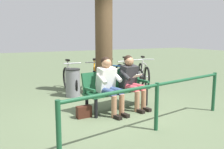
% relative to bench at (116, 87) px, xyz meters
% --- Properties ---
extents(ground_plane, '(40.00, 40.00, 0.00)m').
position_rel_bench_xyz_m(ground_plane, '(0.13, 0.27, -0.51)').
color(ground_plane, '#566647').
extents(bench, '(1.66, 0.77, 0.87)m').
position_rel_bench_xyz_m(bench, '(0.00, 0.00, 0.00)').
color(bench, '#194C2D').
rests_on(bench, ground).
extents(person_reading, '(0.54, 0.81, 1.20)m').
position_rel_bench_xyz_m(person_reading, '(-0.34, 0.10, 0.16)').
color(person_reading, '#262628').
rests_on(person_reading, ground).
extents(person_companion, '(0.54, 0.81, 1.20)m').
position_rel_bench_xyz_m(person_companion, '(0.29, 0.22, 0.16)').
color(person_companion, white).
rests_on(person_companion, ground).
extents(handbag, '(0.31, 0.15, 0.24)m').
position_rel_bench_xyz_m(handbag, '(0.87, 0.25, -0.39)').
color(handbag, '#3F1E14').
rests_on(handbag, ground).
extents(tree_trunk, '(0.48, 0.48, 3.11)m').
position_rel_bench_xyz_m(tree_trunk, '(-0.39, -1.43, 1.05)').
color(tree_trunk, '#4C3823').
rests_on(tree_trunk, ground).
extents(litter_bin, '(0.41, 0.41, 0.76)m').
position_rel_bench_xyz_m(litter_bin, '(0.50, -1.53, -0.13)').
color(litter_bin, slate).
rests_on(litter_bin, ground).
extents(bicycle_green, '(0.73, 1.58, 0.94)m').
position_rel_bench_xyz_m(bicycle_green, '(-2.18, -2.07, -0.15)').
color(bicycle_green, black).
rests_on(bicycle_green, ground).
extents(bicycle_red, '(0.48, 1.68, 0.94)m').
position_rel_bench_xyz_m(bicycle_red, '(-1.60, -2.11, -0.15)').
color(bicycle_red, black).
rests_on(bicycle_red, ground).
extents(bicycle_blue, '(0.63, 1.62, 0.94)m').
position_rel_bench_xyz_m(bicycle_blue, '(-0.97, -1.95, -0.15)').
color(bicycle_blue, black).
rests_on(bicycle_blue, ground).
extents(bicycle_orange, '(0.77, 1.55, 0.94)m').
position_rel_bench_xyz_m(bicycle_orange, '(-0.36, -2.04, -0.15)').
color(bicycle_orange, black).
rests_on(bicycle_orange, ground).
extents(bicycle_silver, '(0.48, 1.68, 0.94)m').
position_rel_bench_xyz_m(bicycle_silver, '(0.39, -2.13, -0.15)').
color(bicycle_silver, black).
rests_on(bicycle_silver, ground).
extents(railing_fence, '(3.71, 0.75, 0.85)m').
position_rel_bench_xyz_m(railing_fence, '(-0.01, 1.46, 0.10)').
color(railing_fence, '#194C2D').
rests_on(railing_fence, ground).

